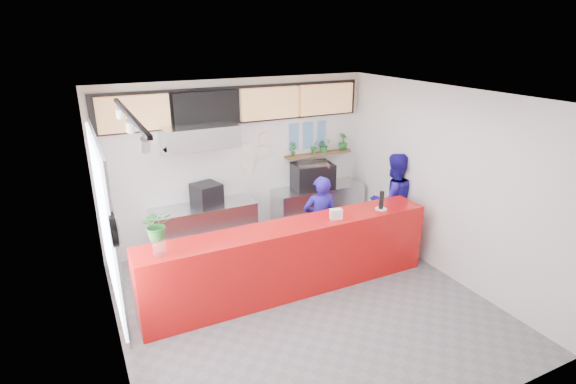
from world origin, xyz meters
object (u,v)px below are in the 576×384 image
object	(u,v)px
staff_right	(393,201)
staff_center	(320,221)
panini_oven	(207,195)
service_counter	(291,259)
espresso_machine	(313,176)
pepper_mill	(382,200)

from	to	relation	value
staff_right	staff_center	bearing A→B (deg)	10.14
staff_right	panini_oven	bearing A→B (deg)	-11.70
service_counter	staff_right	distance (m)	2.45
staff_center	staff_right	world-z (taller)	staff_right
espresso_machine	staff_right	distance (m)	1.57
service_counter	staff_center	size ratio (longest dim) A/B	2.89
service_counter	staff_center	xyz separation A→B (m)	(0.84, 0.59, 0.23)
staff_right	pepper_mill	world-z (taller)	staff_right
service_counter	panini_oven	world-z (taller)	panini_oven
service_counter	staff_right	world-z (taller)	staff_right
service_counter	espresso_machine	bearing A→B (deg)	52.80
panini_oven	staff_center	distance (m)	2.01
staff_center	staff_right	distance (m)	1.52
service_counter	panini_oven	distance (m)	2.02
espresso_machine	staff_right	world-z (taller)	staff_right
pepper_mill	staff_right	bearing A→B (deg)	40.50
staff_right	pepper_mill	xyz separation A→B (m)	(-0.80, -0.68, 0.38)
staff_center	staff_right	bearing A→B (deg)	-164.45
panini_oven	espresso_machine	bearing A→B (deg)	-15.04
panini_oven	espresso_machine	world-z (taller)	espresso_machine
staff_center	staff_right	xyz separation A→B (m)	(1.52, 0.02, 0.10)
espresso_machine	staff_center	distance (m)	1.37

